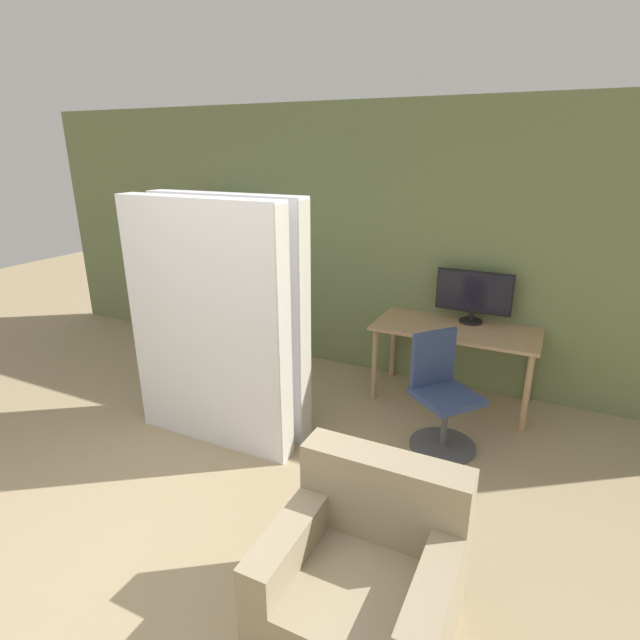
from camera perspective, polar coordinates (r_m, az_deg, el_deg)
name	(u,v)px	position (r m, az deg, el deg)	size (l,w,h in m)	color
ground_plane	(105,598)	(3.26, -23.33, -27.13)	(16.00, 16.00, 0.00)	#9E8966
wall_back	(353,243)	(5.18, 3.77, 8.81)	(8.00, 0.06, 2.70)	#6B7A4C
desk	(455,336)	(4.71, 15.18, -1.82)	(1.45, 0.68, 0.73)	tan
monitor	(474,294)	(4.79, 17.15, 2.83)	(0.69, 0.21, 0.49)	black
office_chair	(442,402)	(4.09, 13.72, -9.15)	(0.62, 0.62, 0.93)	#4C4C51
bookshelf	(218,274)	(5.92, -11.57, 5.12)	(0.71, 0.35, 1.74)	beige
mattress_near	(208,327)	(3.90, -12.73, -0.82)	(1.38, 0.19, 1.95)	silver
mattress_far	(231,316)	(4.13, -10.10, 0.49)	(1.38, 0.18, 1.95)	silver
armchair	(365,578)	(2.70, 5.19, -27.31)	(0.85, 0.80, 0.85)	gray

